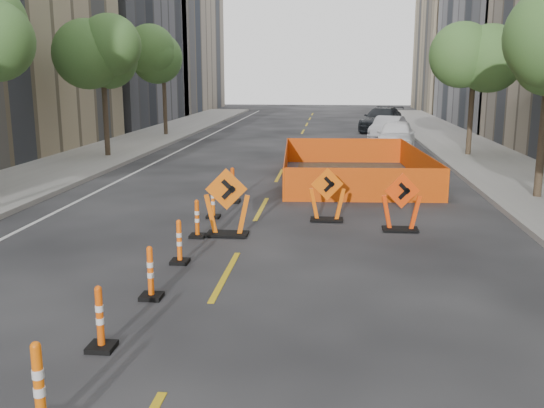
# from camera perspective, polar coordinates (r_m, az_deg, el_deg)

# --- Properties ---
(ground_plane) EXTENTS (140.00, 140.00, 0.00)m
(ground_plane) POSITION_cam_1_polar(r_m,az_deg,el_deg) (8.42, -9.30, -15.48)
(ground_plane) COLOR black
(sidewalk_left) EXTENTS (4.00, 90.00, 0.15)m
(sidewalk_left) POSITION_cam_1_polar(r_m,az_deg,el_deg) (22.46, -23.81, 1.39)
(sidewalk_left) COLOR gray
(sidewalk_left) RESTS_ON ground
(bld_left_d) EXTENTS (12.00, 16.00, 14.00)m
(bld_left_d) POSITION_cam_1_polar(r_m,az_deg,el_deg) (50.24, -17.16, 15.24)
(bld_left_d) COLOR #4C4C51
(bld_left_d) RESTS_ON ground
(bld_left_e) EXTENTS (12.00, 20.00, 20.00)m
(bld_left_e) POSITION_cam_1_polar(r_m,az_deg,el_deg) (65.89, -11.60, 17.30)
(bld_left_e) COLOR gray
(bld_left_e) RESTS_ON ground
(bld_right_e) EXTENTS (12.00, 14.00, 16.00)m
(bld_right_e) POSITION_cam_1_polar(r_m,az_deg,el_deg) (67.59, 19.21, 15.05)
(bld_right_e) COLOR tan
(bld_right_e) RESTS_ON ground
(tree_l_c) EXTENTS (2.80, 2.80, 5.95)m
(tree_l_c) POSITION_cam_1_polar(r_m,az_deg,el_deg) (29.13, -15.67, 13.03)
(tree_l_c) COLOR #382B1E
(tree_l_c) RESTS_ON ground
(tree_l_d) EXTENTS (2.80, 2.80, 5.95)m
(tree_l_d) POSITION_cam_1_polar(r_m,az_deg,el_deg) (38.63, -10.19, 12.97)
(tree_l_d) COLOR #382B1E
(tree_l_d) RESTS_ON ground
(tree_r_c) EXTENTS (2.80, 2.80, 5.95)m
(tree_r_c) POSITION_cam_1_polar(r_m,az_deg,el_deg) (29.87, 18.52, 12.82)
(tree_r_c) COLOR #382B1E
(tree_r_c) RESTS_ON ground
(channelizer_2) EXTENTS (0.42, 0.42, 1.07)m
(channelizer_2) POSITION_cam_1_polar(r_m,az_deg,el_deg) (7.35, -21.07, -15.79)
(channelizer_2) COLOR #E15D09
(channelizer_2) RESTS_ON ground
(channelizer_3) EXTENTS (0.38, 0.38, 0.97)m
(channelizer_3) POSITION_cam_1_polar(r_m,az_deg,el_deg) (9.10, -15.90, -10.27)
(channelizer_3) COLOR #D94B09
(channelizer_3) RESTS_ON ground
(channelizer_4) EXTENTS (0.38, 0.38, 0.96)m
(channelizer_4) POSITION_cam_1_polar(r_m,az_deg,el_deg) (10.86, -11.37, -6.34)
(channelizer_4) COLOR #F6580A
(channelizer_4) RESTS_ON ground
(channelizer_5) EXTENTS (0.37, 0.37, 0.94)m
(channelizer_5) POSITION_cam_1_polar(r_m,az_deg,el_deg) (12.74, -8.72, -3.51)
(channelizer_5) COLOR #FF5D0A
(channelizer_5) RESTS_ON ground
(channelizer_6) EXTENTS (0.37, 0.37, 0.93)m
(channelizer_6) POSITION_cam_1_polar(r_m,az_deg,el_deg) (14.67, -7.06, -1.37)
(channelizer_6) COLOR #DA5109
(channelizer_6) RESTS_ON ground
(channelizer_7) EXTENTS (0.36, 0.36, 0.92)m
(channelizer_7) POSITION_cam_1_polar(r_m,az_deg,el_deg) (16.62, -5.57, 0.25)
(channelizer_7) COLOR #FF660A
(channelizer_7) RESTS_ON ground
(channelizer_8) EXTENTS (0.43, 0.43, 1.09)m
(channelizer_8) POSITION_cam_1_polar(r_m,az_deg,el_deg) (18.54, -3.73, 1.79)
(channelizer_8) COLOR #DE4809
(channelizer_8) RESTS_ON ground
(chevron_sign_left) EXTENTS (1.20, 0.82, 1.67)m
(chevron_sign_left) POSITION_cam_1_polar(r_m,az_deg,el_deg) (14.66, -4.27, 0.16)
(chevron_sign_left) COLOR #E45D09
(chevron_sign_left) RESTS_ON ground
(chevron_sign_center) EXTENTS (1.07, 0.78, 1.45)m
(chevron_sign_center) POSITION_cam_1_polar(r_m,az_deg,el_deg) (16.19, 5.21, 0.89)
(chevron_sign_center) COLOR #F6600A
(chevron_sign_center) RESTS_ON ground
(chevron_sign_right) EXTENTS (1.09, 0.78, 1.48)m
(chevron_sign_right) POSITION_cam_1_polar(r_m,az_deg,el_deg) (15.45, 12.08, 0.17)
(chevron_sign_right) COLOR #F13E0A
(chevron_sign_right) RESTS_ON ground
(safety_fence) EXTENTS (5.53, 8.84, 1.07)m
(safety_fence) POSITION_cam_1_polar(r_m,az_deg,el_deg) (22.94, 7.60, 3.70)
(safety_fence) COLOR #EC510C
(safety_fence) RESTS_ON ground
(parked_car_near) EXTENTS (2.49, 4.83, 1.57)m
(parked_car_near) POSITION_cam_1_polar(r_m,az_deg,el_deg) (31.57, 11.58, 6.33)
(parked_car_near) COLOR white
(parked_car_near) RESTS_ON ground
(parked_car_mid) EXTENTS (2.64, 4.46, 1.39)m
(parked_car_mid) POSITION_cam_1_polar(r_m,az_deg,el_deg) (36.83, 10.86, 7.02)
(parked_car_mid) COLOR #ABABB0
(parked_car_mid) RESTS_ON ground
(parked_car_far) EXTENTS (3.73, 5.96, 1.61)m
(parked_car_far) POSITION_cam_1_polar(r_m,az_deg,el_deg) (42.27, 10.32, 7.84)
(parked_car_far) COLOR black
(parked_car_far) RESTS_ON ground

